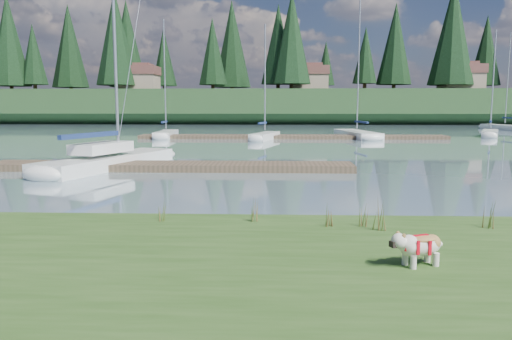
{
  "coord_description": "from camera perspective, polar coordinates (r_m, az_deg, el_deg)",
  "views": [
    {
      "loc": [
        0.65,
        -12.59,
        2.81
      ],
      "look_at": [
        0.16,
        -0.5,
        1.24
      ],
      "focal_mm": 35.0,
      "sensor_mm": 36.0,
      "label": 1
    }
  ],
  "objects": [
    {
      "name": "weed_4",
      "position": [
        10.45,
        12.26,
        -5.15
      ],
      "size": [
        0.17,
        0.14,
        0.52
      ],
      "color": "#475B23",
      "rests_on": "bank"
    },
    {
      "name": "conifer_3",
      "position": [
        85.72,
        -4.99,
        13.34
      ],
      "size": [
        4.84,
        4.84,
        12.25
      ],
      "color": "#382619",
      "rests_on": "ridge"
    },
    {
      "name": "ridge",
      "position": [
        85.59,
        1.87,
        7.18
      ],
      "size": [
        200.0,
        20.0,
        5.0
      ],
      "primitive_type": "cube",
      "color": "#1B3319",
      "rests_on": "ground"
    },
    {
      "name": "sailboat_bg_3",
      "position": [
        45.84,
        11.13,
        4.14
      ],
      "size": [
        3.29,
        9.74,
        13.88
      ],
      "rotation": [
        0.0,
        0.0,
        1.72
      ],
      "color": "white",
      "rests_on": "ground"
    },
    {
      "name": "weed_3",
      "position": [
        10.89,
        -10.6,
        -4.68
      ],
      "size": [
        0.17,
        0.14,
        0.49
      ],
      "color": "#475B23",
      "rests_on": "bank"
    },
    {
      "name": "dock_far",
      "position": [
        42.7,
        4.11,
        3.8
      ],
      "size": [
        26.0,
        2.2,
        0.3
      ],
      "primitive_type": "cube",
      "color": "#4C3D2C",
      "rests_on": "ground"
    },
    {
      "name": "house_0",
      "position": [
        85.76,
        -13.24,
        10.21
      ],
      "size": [
        6.3,
        5.3,
        4.65
      ],
      "color": "gray",
      "rests_on": "ridge"
    },
    {
      "name": "mud_lip",
      "position": [
        11.35,
        -1.05,
        -6.57
      ],
      "size": [
        60.0,
        0.5,
        0.14
      ],
      "primitive_type": "cube",
      "color": "#33281C",
      "rests_on": "ground"
    },
    {
      "name": "weed_2",
      "position": [
        10.19,
        13.99,
        -5.15
      ],
      "size": [
        0.17,
        0.14,
        0.68
      ],
      "color": "#475B23",
      "rests_on": "bank"
    },
    {
      "name": "conifer_2",
      "position": [
        85.25,
        -15.74,
        14.35
      ],
      "size": [
        6.6,
        6.6,
        16.05
      ],
      "color": "#382619",
      "rests_on": "ridge"
    },
    {
      "name": "conifer_4",
      "position": [
        79.3,
        4.11,
        14.82
      ],
      "size": [
        6.16,
        6.16,
        15.1
      ],
      "color": "#382619",
      "rests_on": "ridge"
    },
    {
      "name": "sailboat_bg_2",
      "position": [
        41.77,
        1.21,
        3.99
      ],
      "size": [
        2.68,
        6.26,
        9.45
      ],
      "rotation": [
        0.0,
        0.0,
        1.32
      ],
      "color": "white",
      "rests_on": "ground"
    },
    {
      "name": "sailboat_bg_4",
      "position": [
        50.69,
        25.2,
        3.89
      ],
      "size": [
        3.72,
        6.34,
        9.58
      ],
      "rotation": [
        0.0,
        0.0,
        1.15
      ],
      "color": "white",
      "rests_on": "ground"
    },
    {
      "name": "conifer_1",
      "position": [
        93.34,
        -24.09,
        11.97
      ],
      "size": [
        4.4,
        4.4,
        11.3
      ],
      "color": "#382619",
      "rests_on": "ridge"
    },
    {
      "name": "weed_5",
      "position": [
        11.07,
        24.97,
        -4.78
      ],
      "size": [
        0.17,
        0.14,
        0.61
      ],
      "color": "#475B23",
      "rests_on": "bank"
    },
    {
      "name": "house_1",
      "position": [
        83.88,
        6.04,
        10.43
      ],
      "size": [
        6.3,
        5.3,
        4.65
      ],
      "color": "gray",
      "rests_on": "ridge"
    },
    {
      "name": "bank",
      "position": [
        7.13,
        -3.18,
        -14.29
      ],
      "size": [
        60.0,
        9.0,
        0.35
      ],
      "primitive_type": "cube",
      "color": "#31501E",
      "rests_on": "ground"
    },
    {
      "name": "sailboat_main",
      "position": [
        24.05,
        -15.5,
        1.43
      ],
      "size": [
        4.59,
        9.41,
        13.33
      ],
      "rotation": [
        0.0,
        0.0,
        1.26
      ],
      "color": "white",
      "rests_on": "ground"
    },
    {
      "name": "weed_1",
      "position": [
        10.33,
        8.46,
        -5.28
      ],
      "size": [
        0.17,
        0.14,
        0.49
      ],
      "color": "#475B23",
      "rests_on": "bank"
    },
    {
      "name": "sailboat_bg_1",
      "position": [
        45.37,
        -10.12,
        4.15
      ],
      "size": [
        1.73,
        6.88,
        10.3
      ],
      "rotation": [
        0.0,
        0.0,
        1.63
      ],
      "color": "white",
      "rests_on": "ground"
    },
    {
      "name": "bulldog",
      "position": [
        8.15,
        18.19,
        -8.06
      ],
      "size": [
        0.92,
        0.58,
        0.54
      ],
      "rotation": [
        0.0,
        0.0,
        3.51
      ],
      "color": "silver",
      "rests_on": "bank"
    },
    {
      "name": "sailboat_bg_5",
      "position": [
        65.41,
        26.18,
        4.46
      ],
      "size": [
        3.35,
        7.96,
        11.19
      ],
      "rotation": [
        0.0,
        0.0,
        1.81
      ],
      "color": "white",
      "rests_on": "ground"
    },
    {
      "name": "dock_near",
      "position": [
        22.24,
        -9.79,
        0.42
      ],
      "size": [
        16.0,
        2.0,
        0.3
      ],
      "primitive_type": "cube",
      "color": "#4C3D2C",
      "rests_on": "ground"
    },
    {
      "name": "house_2",
      "position": [
        86.83,
        22.39,
        9.82
      ],
      "size": [
        6.3,
        5.3,
        4.65
      ],
      "color": "gray",
      "rests_on": "ridge"
    },
    {
      "name": "conifer_6",
      "position": [
        85.84,
        21.56,
        14.37
      ],
      "size": [
        7.04,
        7.04,
        17.0
      ],
      "color": "#382619",
      "rests_on": "ridge"
    },
    {
      "name": "conifer_5",
      "position": [
        84.21,
        12.4,
        12.69
      ],
      "size": [
        3.96,
        3.96,
        10.35
      ],
      "color": "#382619",
      "rests_on": "ridge"
    },
    {
      "name": "ground",
      "position": [
        42.69,
        1.42,
        3.62
      ],
      "size": [
        200.0,
        200.0,
        0.0
      ],
      "primitive_type": "plane",
      "color": "#7C98A5",
      "rests_on": "ground"
    },
    {
      "name": "weed_0",
      "position": [
        10.64,
        -0.38,
        -4.69
      ],
      "size": [
        0.17,
        0.14,
        0.55
      ],
      "color": "#475B23",
      "rests_on": "bank"
    }
  ]
}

